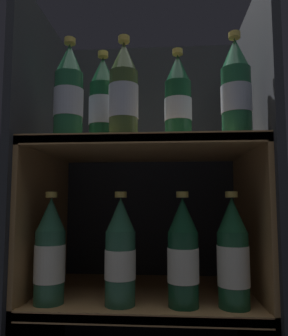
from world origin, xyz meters
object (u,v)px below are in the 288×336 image
object	(u,v)px
bottle_lower_front_0	(50,254)
bottle_lower_front_2	(183,255)
bottle_upper_front_0	(69,95)
bottle_upper_back_0	(102,104)
bottle_upper_front_2	(236,91)
bottle_upper_back_1	(178,102)
bottle_lower_front_1	(120,254)
bottle_upper_front_1	(124,94)
bottle_lower_front_3	(233,256)

from	to	relation	value
bottle_lower_front_0	bottle_lower_front_2	bearing A→B (deg)	-0.00
bottle_upper_front_0	bottle_lower_front_2	bearing A→B (deg)	0.00
bottle_upper_back_0	bottle_lower_front_0	world-z (taller)	bottle_upper_back_0
bottle_upper_front_2	bottle_lower_front_2	size ratio (longest dim) A/B	1.00
bottle_upper_back_1	bottle_lower_front_0	world-z (taller)	bottle_upper_back_1
bottle_lower_front_0	bottle_lower_front_2	distance (m)	0.32
bottle_upper_back_0	bottle_lower_front_0	bearing A→B (deg)	-142.49
bottle_upper_front_0	bottle_lower_front_1	world-z (taller)	bottle_upper_front_0
bottle_upper_back_1	bottle_lower_front_2	bearing A→B (deg)	-86.61
bottle_upper_front_0	bottle_lower_front_2	distance (m)	0.48
bottle_upper_front_1	bottle_upper_front_2	xyz separation A→B (m)	(0.28, 0.00, 0.00)
bottle_upper_back_0	bottle_lower_front_1	xyz separation A→B (m)	(0.06, -0.08, -0.39)
bottle_upper_back_1	bottle_upper_back_0	bearing A→B (deg)	-180.00
bottle_upper_front_2	bottle_upper_back_0	xyz separation A→B (m)	(-0.35, 0.08, -0.00)
bottle_upper_back_1	bottle_lower_front_3	xyz separation A→B (m)	(0.12, -0.08, -0.40)
bottle_upper_front_1	bottle_lower_front_3	size ratio (longest dim) A/B	1.00
bottle_upper_front_1	bottle_lower_front_0	world-z (taller)	bottle_upper_front_1
bottle_upper_front_2	bottle_lower_front_2	bearing A→B (deg)	180.00
bottle_upper_back_1	bottle_lower_front_2	distance (m)	0.40
bottle_upper_back_1	bottle_lower_front_1	size ratio (longest dim) A/B	1.00
bottle_upper_front_1	bottle_upper_back_0	distance (m)	0.11
bottle_lower_front_3	bottle_upper_front_2	bearing A→B (deg)	0.00
bottle_upper_back_1	bottle_upper_front_1	bearing A→B (deg)	-149.31
bottle_upper_front_1	bottle_upper_front_2	size ratio (longest dim) A/B	1.00
bottle_upper_front_1	bottle_upper_back_0	world-z (taller)	same
bottle_upper_front_1	bottle_lower_front_1	bearing A→B (deg)	180.00
bottle_lower_front_0	bottle_lower_front_3	distance (m)	0.43
bottle_upper_front_0	bottle_lower_front_0	distance (m)	0.40
bottle_lower_front_3	bottle_upper_back_1	bearing A→B (deg)	145.72
bottle_lower_front_3	bottle_upper_back_0	bearing A→B (deg)	165.98
bottle_lower_front_1	bottle_lower_front_3	bearing A→B (deg)	0.00
bottle_upper_front_2	bottle_lower_front_1	bearing A→B (deg)	180.00
bottle_upper_front_0	bottle_lower_front_3	size ratio (longest dim) A/B	1.00
bottle_upper_back_0	bottle_lower_front_2	xyz separation A→B (m)	(0.21, -0.08, -0.39)
bottle_lower_front_1	bottle_upper_front_2	bearing A→B (deg)	0.00
bottle_upper_back_0	bottle_lower_front_0	distance (m)	0.42
bottle_upper_front_1	bottle_lower_front_2	world-z (taller)	bottle_upper_front_1
bottle_upper_back_0	bottle_lower_front_2	distance (m)	0.45
bottle_upper_front_2	bottle_lower_front_0	xyz separation A→B (m)	(-0.45, 0.00, -0.39)
bottle_upper_front_2	bottle_lower_front_3	xyz separation A→B (m)	(-0.02, 0.00, -0.39)
bottle_upper_front_1	bottle_lower_front_2	bearing A→B (deg)	0.00
bottle_lower_front_0	bottle_lower_front_3	world-z (taller)	same
bottle_upper_front_0	bottle_lower_front_3	distance (m)	0.56
bottle_upper_front_2	bottle_upper_front_0	bearing A→B (deg)	180.00
bottle_upper_back_1	bottle_lower_front_1	world-z (taller)	bottle_upper_back_1
bottle_upper_front_0	bottle_upper_front_1	world-z (taller)	same
bottle_upper_back_1	bottle_lower_front_1	xyz separation A→B (m)	(-0.14, -0.08, -0.39)
bottle_upper_front_2	bottle_lower_front_1	world-z (taller)	bottle_upper_front_2
bottle_lower_front_1	bottle_upper_front_1	bearing A→B (deg)	0.00
bottle_upper_front_2	bottle_upper_back_1	world-z (taller)	same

